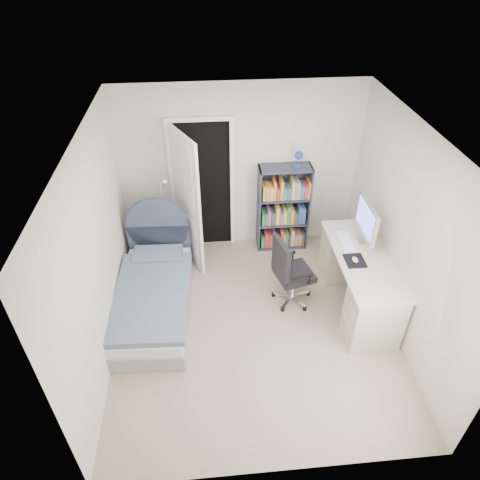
{
  "coord_description": "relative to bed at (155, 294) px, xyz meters",
  "views": [
    {
      "loc": [
        -0.51,
        -3.65,
        4.1
      ],
      "look_at": [
        -0.14,
        0.38,
        1.07
      ],
      "focal_mm": 32.0,
      "sensor_mm": 36.0,
      "label": 1
    }
  ],
  "objects": [
    {
      "name": "room_shell",
      "position": [
        1.24,
        -0.41,
        0.99
      ],
      "size": [
        3.5,
        3.7,
        2.6
      ],
      "color": "gray",
      "rests_on": "ground"
    },
    {
      "name": "door",
      "position": [
        0.54,
        1.13,
        0.77
      ],
      "size": [
        0.92,
        0.76,
        2.06
      ],
      "color": "black",
      "rests_on": "ground"
    },
    {
      "name": "bed",
      "position": [
        0.0,
        0.0,
        0.0
      ],
      "size": [
        0.98,
        1.94,
        1.17
      ],
      "color": "gray",
      "rests_on": "ground"
    },
    {
      "name": "nightstand",
      "position": [
        -0.15,
        1.2,
        0.1
      ],
      "size": [
        0.38,
        0.38,
        0.56
      ],
      "color": "tan",
      "rests_on": "ground"
    },
    {
      "name": "floor_lamp",
      "position": [
        0.17,
        0.87,
        0.33
      ],
      "size": [
        0.21,
        0.21,
        1.47
      ],
      "color": "silver",
      "rests_on": "ground"
    },
    {
      "name": "bookcase",
      "position": [
        1.87,
        1.23,
        0.36
      ],
      "size": [
        0.76,
        0.32,
        1.59
      ],
      "color": "#353748",
      "rests_on": "ground"
    },
    {
      "name": "desk",
      "position": [
        2.61,
        -0.15,
        0.17
      ],
      "size": [
        0.66,
        1.64,
        1.35
      ],
      "color": "beige",
      "rests_on": "ground"
    },
    {
      "name": "office_chair",
      "position": [
        1.72,
        -0.02,
        0.29
      ],
      "size": [
        0.55,
        0.57,
        1.01
      ],
      "color": "silver",
      "rests_on": "ground"
    }
  ]
}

